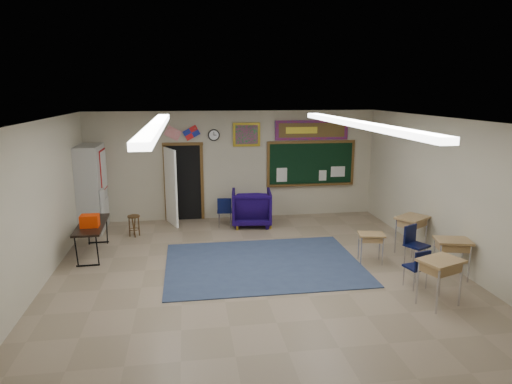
{
  "coord_description": "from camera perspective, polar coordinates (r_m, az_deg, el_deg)",
  "views": [
    {
      "loc": [
        -1.3,
        -8.01,
        3.53
      ],
      "look_at": [
        0.16,
        1.5,
        1.39
      ],
      "focal_mm": 32.0,
      "sensor_mm": 36.0,
      "label": 1
    }
  ],
  "objects": [
    {
      "name": "student_desk_back_right",
      "position": [
        9.57,
        23.25,
        -7.42
      ],
      "size": [
        0.74,
        0.62,
        0.77
      ],
      "rotation": [
        0.0,
        0.0,
        -0.24
      ],
      "color": "#A2784B",
      "rests_on": "floor"
    },
    {
      "name": "ceiling",
      "position": [
        8.13,
        0.51,
        8.81
      ],
      "size": [
        8.0,
        9.0,
        0.04
      ],
      "primitive_type": "cube",
      "color": "silver",
      "rests_on": "back_wall"
    },
    {
      "name": "fluorescent_strips",
      "position": [
        8.13,
        0.51,
        8.39
      ],
      "size": [
        3.86,
        6.0,
        0.1
      ],
      "primitive_type": null,
      "color": "white",
      "rests_on": "ceiling"
    },
    {
      "name": "student_chair_reading",
      "position": [
        12.09,
        -3.95,
        -2.47
      ],
      "size": [
        0.44,
        0.44,
        0.81
      ],
      "primitive_type": null,
      "rotation": [
        0.0,
        0.0,
        3.05
      ],
      "color": "black",
      "rests_on": "floor"
    },
    {
      "name": "back_wall",
      "position": [
        12.74,
        -2.75,
        3.36
      ],
      "size": [
        8.0,
        0.04,
        3.0
      ],
      "primitive_type": "cube",
      "color": "#A69F86",
      "rests_on": "floor"
    },
    {
      "name": "student_desk_front_left",
      "position": [
        9.89,
        14.15,
        -6.6
      ],
      "size": [
        0.59,
        0.49,
        0.63
      ],
      "rotation": [
        0.0,
        0.0,
        -0.2
      ],
      "color": "#A2784B",
      "rests_on": "floor"
    },
    {
      "name": "front_wall",
      "position": [
        4.26,
        10.63,
        -16.18
      ],
      "size": [
        8.0,
        0.04,
        3.0
      ],
      "primitive_type": "cube",
      "color": "#A69F86",
      "rests_on": "floor"
    },
    {
      "name": "wall_clock",
      "position": [
        12.55,
        -5.3,
        7.1
      ],
      "size": [
        0.32,
        0.05,
        0.32
      ],
      "color": "black",
      "rests_on": "back_wall"
    },
    {
      "name": "student_desk_back_left",
      "position": [
        8.31,
        21.95,
        -10.14
      ],
      "size": [
        0.81,
        0.72,
        0.81
      ],
      "rotation": [
        0.0,
        0.0,
        0.37
      ],
      "color": "#A2784B",
      "rests_on": "floor"
    },
    {
      "name": "wooden_stool",
      "position": [
        11.69,
        -14.99,
        -4.07
      ],
      "size": [
        0.3,
        0.3,
        0.53
      ],
      "color": "#553719",
      "rests_on": "floor"
    },
    {
      "name": "wingback_armchair",
      "position": [
        12.18,
        -0.57,
        -1.95
      ],
      "size": [
        1.14,
        1.17,
        0.96
      ],
      "primitive_type": "imported",
      "rotation": [
        0.0,
        0.0,
        3.03
      ],
      "color": "#100535",
      "rests_on": "floor"
    },
    {
      "name": "left_wall",
      "position": [
        8.69,
        -26.55,
        -2.32
      ],
      "size": [
        0.04,
        9.0,
        3.0
      ],
      "primitive_type": "cube",
      "color": "#A69F86",
      "rests_on": "floor"
    },
    {
      "name": "area_rug",
      "position": [
        9.6,
        0.89,
        -8.96
      ],
      "size": [
        4.0,
        3.0,
        0.02
      ],
      "primitive_type": "cube",
      "color": "#2F3D5A",
      "rests_on": "floor"
    },
    {
      "name": "student_chair_desk_b",
      "position": [
        9.94,
        19.44,
        -6.45
      ],
      "size": [
        0.56,
        0.56,
        0.83
      ],
      "primitive_type": null,
      "rotation": [
        0.0,
        0.0,
        0.48
      ],
      "color": "black",
      "rests_on": "floor"
    },
    {
      "name": "bulletin_board",
      "position": [
        13.0,
        6.99,
        7.69
      ],
      "size": [
        2.1,
        0.05,
        0.55
      ],
      "color": "red",
      "rests_on": "back_wall"
    },
    {
      "name": "floor",
      "position": [
        8.85,
        0.47,
        -10.97
      ],
      "size": [
        9.0,
        9.0,
        0.0
      ],
      "primitive_type": "plane",
      "color": "#87745D",
      "rests_on": "ground"
    },
    {
      "name": "student_chair_desk_a",
      "position": [
        8.91,
        19.34,
        -8.95
      ],
      "size": [
        0.44,
        0.44,
        0.74
      ],
      "primitive_type": null,
      "rotation": [
        0.0,
        0.0,
        3.36
      ],
      "color": "black",
      "rests_on": "floor"
    },
    {
      "name": "storage_cabinet",
      "position": [
        12.34,
        -19.81,
        0.43
      ],
      "size": [
        0.59,
        1.25,
        2.2
      ],
      "color": "#A5A5A1",
      "rests_on": "floor"
    },
    {
      "name": "student_desk_front_right",
      "position": [
        10.71,
        18.83,
        -4.81
      ],
      "size": [
        0.86,
        0.81,
        0.82
      ],
      "rotation": [
        0.0,
        0.0,
        0.58
      ],
      "color": "#A2784B",
      "rests_on": "floor"
    },
    {
      "name": "right_wall",
      "position": [
        9.82,
        24.21,
        -0.51
      ],
      "size": [
        0.04,
        9.0,
        3.0
      ],
      "primitive_type": "cube",
      "color": "#A69F86",
      "rests_on": "floor"
    },
    {
      "name": "folding_table",
      "position": [
        10.67,
        -19.76,
        -5.38
      ],
      "size": [
        0.61,
        1.7,
        0.96
      ],
      "rotation": [
        0.0,
        0.0,
        0.03
      ],
      "color": "black",
      "rests_on": "floor"
    },
    {
      "name": "doorway",
      "position": [
        12.61,
        -9.47,
        1.07
      ],
      "size": [
        1.1,
        0.89,
        2.16
      ],
      "color": "black",
      "rests_on": "back_wall"
    },
    {
      "name": "wall_flags",
      "position": [
        12.49,
        -9.23,
        7.57
      ],
      "size": [
        1.16,
        0.06,
        0.7
      ],
      "primitive_type": null,
      "color": "red",
      "rests_on": "back_wall"
    },
    {
      "name": "chalkboard",
      "position": [
        13.12,
        6.88,
        3.4
      ],
      "size": [
        2.55,
        0.14,
        1.3
      ],
      "color": "brown",
      "rests_on": "back_wall"
    },
    {
      "name": "framed_art_print",
      "position": [
        12.64,
        -1.19,
        7.19
      ],
      "size": [
        0.75,
        0.05,
        0.65
      ],
      "color": "olive",
      "rests_on": "back_wall"
    }
  ]
}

